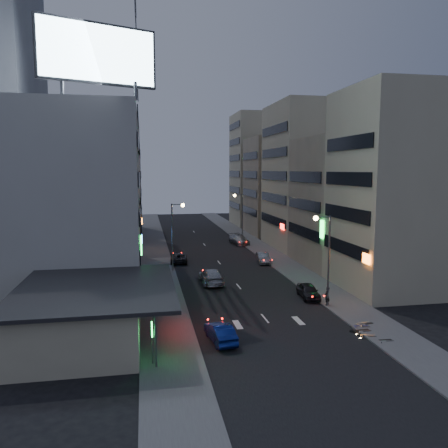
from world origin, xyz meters
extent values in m
plane|color=black|center=(0.00, 0.00, 0.00)|extent=(180.00, 180.00, 0.00)
cube|color=#4C4C4F|center=(-8.00, 30.00, 0.06)|extent=(4.00, 120.00, 0.12)
cube|color=#4C4C4F|center=(8.00, 30.00, 0.06)|extent=(4.00, 120.00, 0.12)
cube|color=#B6AE8F|center=(-14.00, 2.00, 1.80)|extent=(8.00, 12.00, 3.60)
cube|color=black|center=(-13.00, 2.00, 3.75)|extent=(11.00, 13.00, 0.25)
cube|color=black|center=(-8.90, 2.00, 3.10)|extent=(0.12, 4.00, 0.90)
cube|color=#FF1E14|center=(-8.82, 2.00, 3.10)|extent=(0.04, 3.70, 0.70)
cube|color=#ACACA7|center=(-17.00, 20.00, 9.00)|extent=(14.00, 24.00, 18.00)
cube|color=#B6AE8F|center=(15.00, 10.50, 10.00)|extent=(10.00, 11.00, 20.00)
cube|color=tan|center=(15.50, 22.00, 8.00)|extent=(11.00, 12.00, 16.00)
cube|color=#B6AE8F|center=(15.00, 35.00, 11.00)|extent=(10.00, 14.00, 22.00)
cube|color=#ACACA7|center=(-15.50, 45.00, 10.00)|extent=(11.00, 10.00, 20.00)
cube|color=gray|center=(-16.00, 58.00, 7.50)|extent=(12.00, 10.00, 15.00)
cube|color=tan|center=(15.50, 50.00, 9.00)|extent=(11.00, 12.00, 18.00)
cube|color=#B6AE8F|center=(16.00, 64.00, 12.00)|extent=(12.00, 12.00, 24.00)
cylinder|color=#595B60|center=(-16.00, 10.00, 18.75)|extent=(0.30, 0.30, 1.50)
cylinder|color=#595B60|center=(-10.00, 10.00, 18.75)|extent=(0.30, 0.30, 1.50)
cube|color=black|center=(-13.00, 10.00, 21.70)|extent=(9.52, 3.75, 5.00)
cube|color=#AFD6EA|center=(-12.92, 9.79, 21.70)|extent=(9.04, 3.34, 4.60)
cylinder|color=#595B60|center=(6.30, 6.00, 4.12)|extent=(0.16, 0.16, 8.00)
cylinder|color=#595B60|center=(5.60, 6.00, 8.02)|extent=(1.40, 0.10, 0.10)
sphere|color=#FFD88C|center=(5.00, 6.00, 7.92)|extent=(0.44, 0.44, 0.44)
cylinder|color=#595B60|center=(-6.30, 22.00, 4.12)|extent=(0.16, 0.16, 8.00)
cylinder|color=#595B60|center=(-5.60, 22.00, 8.02)|extent=(1.40, 0.10, 0.10)
sphere|color=#FFD88C|center=(-5.00, 22.00, 7.92)|extent=(0.44, 0.44, 0.44)
cylinder|color=#595B60|center=(6.30, 40.00, 4.12)|extent=(0.16, 0.16, 8.00)
cylinder|color=#595B60|center=(5.60, 40.00, 8.02)|extent=(1.40, 0.10, 0.10)
sphere|color=#FFD88C|center=(5.00, 40.00, 7.92)|extent=(0.44, 0.44, 0.44)
imported|color=#242328|center=(5.60, 8.79, 0.68)|extent=(1.96, 4.10, 1.35)
imported|color=#9A9FA2|center=(5.60, 24.77, 0.67)|extent=(1.86, 4.18, 1.33)
imported|color=black|center=(-5.19, 26.96, 0.64)|extent=(2.42, 4.72, 1.28)
imported|color=#9B9EA3|center=(5.60, 39.24, 0.78)|extent=(2.92, 5.66, 1.57)
imported|color=navy|center=(-4.41, -0.09, 0.66)|extent=(1.90, 4.17, 1.32)
imported|color=#A8AAB0|center=(-2.61, 15.72, 0.78)|extent=(2.23, 5.38, 1.56)
imported|color=black|center=(6.30, 6.08, 0.94)|extent=(0.72, 0.68, 1.65)
camera|label=1|loc=(-9.52, -29.19, 12.06)|focal=35.00mm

